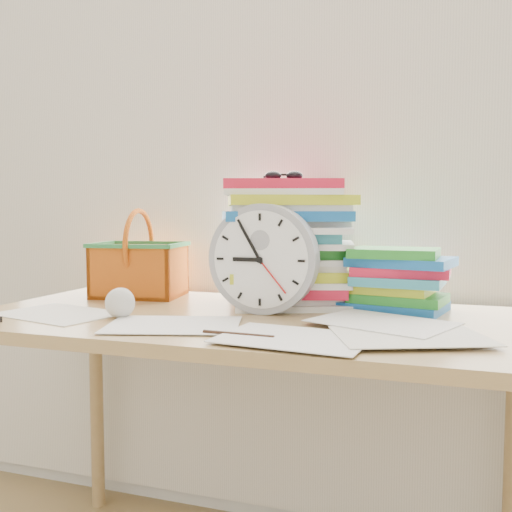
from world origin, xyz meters
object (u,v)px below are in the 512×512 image
(book_stack, at_px, (395,280))
(basket, at_px, (139,254))
(clock, at_px, (264,259))
(paper_stack, at_px, (287,243))
(desk, at_px, (247,345))

(book_stack, distance_m, basket, 0.77)
(book_stack, bearing_deg, clock, -155.56)
(clock, bearing_deg, book_stack, 24.44)
(paper_stack, bearing_deg, basket, 179.06)
(book_stack, relative_size, basket, 1.05)
(clock, bearing_deg, paper_stack, 83.58)
(paper_stack, bearing_deg, clock, -96.42)
(desk, bearing_deg, book_stack, 28.38)
(paper_stack, distance_m, book_stack, 0.31)
(clock, bearing_deg, basket, 160.17)
(book_stack, height_order, basket, basket)
(desk, xyz_separation_m, clock, (0.03, 0.04, 0.21))
(desk, relative_size, clock, 5.02)
(paper_stack, height_order, book_stack, paper_stack)
(desk, bearing_deg, basket, 153.99)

